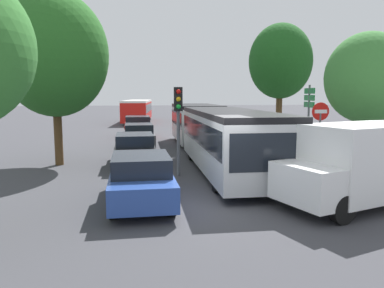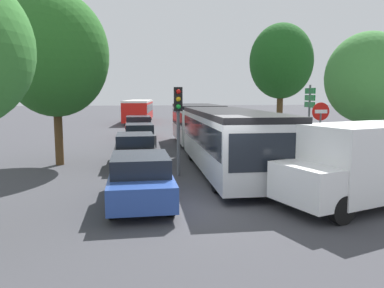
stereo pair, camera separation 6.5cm
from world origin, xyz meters
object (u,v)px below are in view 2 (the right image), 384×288
city_bus_rear (139,109)px  white_van (366,162)px  queued_car_black (135,149)px  tree_right_near (368,78)px  queued_car_blue (140,179)px  no_entry_sign (320,127)px  tree_right_mid (282,63)px  traffic_light (178,111)px  queued_car_graphite (140,136)px  direction_sign_post (309,106)px  queued_car_red (138,126)px  tree_left_mid (54,58)px  articulated_bus (212,129)px

city_bus_rear → white_van: bearing=-164.5°
queued_car_black → tree_right_near: tree_right_near is taller
queued_car_blue → no_entry_sign: bearing=-67.6°
city_bus_rear → tree_right_mid: bearing=-152.3°
traffic_light → city_bus_rear: bearing=-175.0°
queued_car_blue → queued_car_graphite: 11.54m
queued_car_black → white_van: size_ratio=0.76×
traffic_light → no_entry_sign: traffic_light is taller
traffic_light → tree_right_near: tree_right_near is taller
queued_car_black → no_entry_sign: no_entry_sign is taller
queued_car_graphite → direction_sign_post: bearing=-118.4°
direction_sign_post → queued_car_red: bearing=-43.3°
city_bus_rear → no_entry_sign: (6.99, -29.56, 0.44)m
white_van → traffic_light: (-4.82, 4.58, 1.26)m
tree_right_near → traffic_light: bearing=178.9°
queued_car_red → no_entry_sign: bearing=-154.8°
tree_left_mid → tree_right_mid: size_ratio=1.01×
city_bus_rear → tree_left_mid: 26.41m
traffic_light → tree_left_mid: (-5.08, 3.13, 2.20)m
queued_car_black → tree_left_mid: size_ratio=0.54×
queued_car_graphite → white_van: (6.29, -12.63, 0.52)m
queued_car_graphite → queued_car_red: bearing=-0.5°
queued_car_black → tree_right_near: (9.27, -2.62, 3.05)m
queued_car_graphite → tree_right_near: (9.06, -8.19, 3.04)m
white_van → traffic_light: bearing=-62.3°
tree_right_near → queued_car_blue: bearing=-159.7°
city_bus_rear → traffic_light: size_ratio=3.45×
queued_car_red → traffic_light: traffic_light is taller
queued_car_black → traffic_light: bearing=-147.0°
tree_left_mid → articulated_bus: bearing=7.0°
no_entry_sign → tree_right_near: bearing=98.9°
no_entry_sign → traffic_light: bearing=-94.9°
traffic_light → no_entry_sign: bearing=87.2°
direction_sign_post → tree_right_near: bearing=105.2°
queued_car_black → direction_sign_post: 8.95m
queued_car_black → queued_car_graphite: bearing=-3.3°
queued_car_blue → queued_car_red: (-0.08, 17.23, 0.06)m
queued_car_graphite → direction_sign_post: (8.46, -4.36, 1.85)m
white_van → traffic_light: 6.77m
queued_car_black → traffic_light: 3.48m
queued_car_red → white_van: white_van is taller
city_bus_rear → no_entry_sign: 30.38m
queued_car_blue → tree_right_mid: (8.71, 11.78, 4.30)m
city_bus_rear → articulated_bus: bearing=-166.9°
queued_car_blue → queued_car_black: size_ratio=1.01×
queued_car_graphite → tree_left_mid: tree_left_mid is taller
traffic_light → tree_right_near: 7.70m
traffic_light → queued_car_black: bearing=-143.8°
white_van → tree_right_mid: (2.43, 12.87, 3.78)m
queued_car_red → articulated_bus: bearing=-160.7°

